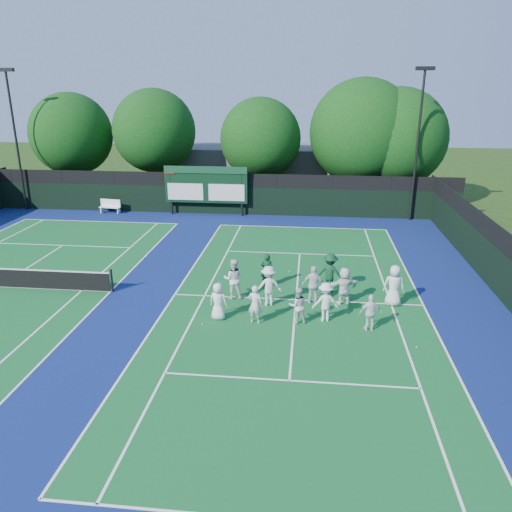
# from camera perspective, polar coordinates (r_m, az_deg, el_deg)

# --- Properties ---
(ground) EXTENTS (120.00, 120.00, 0.00)m
(ground) POSITION_cam_1_polar(r_m,az_deg,el_deg) (21.28, 4.50, -6.13)
(ground) COLOR #203D10
(ground) RESTS_ON ground
(court_apron) EXTENTS (34.00, 32.00, 0.01)m
(court_apron) POSITION_cam_1_polar(r_m,az_deg,el_deg) (23.10, -10.49, -4.30)
(court_apron) COLOR navy
(court_apron) RESTS_ON ground
(near_court) EXTENTS (11.05, 23.85, 0.01)m
(near_court) POSITION_cam_1_polar(r_m,az_deg,el_deg) (22.19, 4.59, -5.01)
(near_court) COLOR #135E27
(near_court) RESTS_ON ground
(back_fence) EXTENTS (34.00, 0.08, 3.00)m
(back_fence) POSITION_cam_1_polar(r_m,az_deg,el_deg) (36.66, -4.04, 6.90)
(back_fence) COLOR black
(back_fence) RESTS_ON ground
(scoreboard) EXTENTS (6.00, 0.21, 3.55)m
(scoreboard) POSITION_cam_1_polar(r_m,az_deg,el_deg) (36.29, -5.77, 8.07)
(scoreboard) COLOR black
(scoreboard) RESTS_ON ground
(clubhouse) EXTENTS (18.00, 6.00, 4.00)m
(clubhouse) POSITION_cam_1_polar(r_m,az_deg,el_deg) (43.90, 3.03, 9.78)
(clubhouse) COLOR #55565A
(clubhouse) RESTS_ON ground
(light_pole_left) EXTENTS (1.20, 0.30, 10.12)m
(light_pole_left) POSITION_cam_1_polar(r_m,az_deg,el_deg) (41.11, -25.96, 13.38)
(light_pole_left) COLOR black
(light_pole_left) RESTS_ON ground
(light_pole_right) EXTENTS (1.20, 0.30, 10.12)m
(light_pole_right) POSITION_cam_1_polar(r_m,az_deg,el_deg) (35.78, 18.15, 13.74)
(light_pole_right) COLOR black
(light_pole_right) RESTS_ON ground
(bench) EXTENTS (1.65, 0.68, 1.02)m
(bench) POSITION_cam_1_polar(r_m,az_deg,el_deg) (38.55, -16.31, 5.54)
(bench) COLOR white
(bench) RESTS_ON ground
(tree_a) EXTENTS (6.45, 6.45, 8.52)m
(tree_a) POSITION_cam_1_polar(r_m,az_deg,el_deg) (43.37, -20.10, 12.74)
(tree_a) COLOR black
(tree_a) RESTS_ON ground
(tree_b) EXTENTS (6.43, 6.43, 8.82)m
(tree_b) POSITION_cam_1_polar(r_m,az_deg,el_deg) (40.84, -11.30, 13.61)
(tree_b) COLOR black
(tree_b) RESTS_ON ground
(tree_c) EXTENTS (6.18, 6.18, 8.20)m
(tree_c) POSITION_cam_1_polar(r_m,az_deg,el_deg) (39.24, 0.75, 13.04)
(tree_c) COLOR black
(tree_c) RESTS_ON ground
(tree_d) EXTENTS (7.84, 7.84, 9.59)m
(tree_d) POSITION_cam_1_polar(r_m,az_deg,el_deg) (39.20, 12.25, 13.39)
(tree_d) COLOR black
(tree_d) RESTS_ON ground
(tree_e) EXTENTS (7.38, 7.38, 8.94)m
(tree_e) POSITION_cam_1_polar(r_m,az_deg,el_deg) (39.58, 15.99, 12.55)
(tree_e) COLOR black
(tree_e) RESTS_ON ground
(tennis_ball_0) EXTENTS (0.07, 0.07, 0.07)m
(tennis_ball_0) POSITION_cam_1_polar(r_m,az_deg,el_deg) (20.06, -6.14, -7.71)
(tennis_ball_0) COLOR gold
(tennis_ball_0) RESTS_ON ground
(tennis_ball_1) EXTENTS (0.07, 0.07, 0.07)m
(tennis_ball_1) POSITION_cam_1_polar(r_m,az_deg,el_deg) (22.67, 4.38, -4.40)
(tennis_ball_1) COLOR gold
(tennis_ball_1) RESTS_ON ground
(tennis_ball_2) EXTENTS (0.07, 0.07, 0.07)m
(tennis_ball_2) POSITION_cam_1_polar(r_m,az_deg,el_deg) (19.22, 17.91, -9.87)
(tennis_ball_2) COLOR gold
(tennis_ball_2) RESTS_ON ground
(tennis_ball_3) EXTENTS (0.07, 0.07, 0.07)m
(tennis_ball_3) POSITION_cam_1_polar(r_m,az_deg,el_deg) (21.50, -1.51, -5.70)
(tennis_ball_3) COLOR gold
(tennis_ball_3) RESTS_ON ground
(tennis_ball_4) EXTENTS (0.07, 0.07, 0.07)m
(tennis_ball_4) POSITION_cam_1_polar(r_m,az_deg,el_deg) (25.43, 3.82, -1.73)
(tennis_ball_4) COLOR gold
(tennis_ball_4) RESTS_ON ground
(tennis_ball_5) EXTENTS (0.07, 0.07, 0.07)m
(tennis_ball_5) POSITION_cam_1_polar(r_m,az_deg,el_deg) (21.22, 8.10, -6.25)
(tennis_ball_5) COLOR gold
(tennis_ball_5) RESTS_ON ground
(player_front_0) EXTENTS (0.86, 0.66, 1.56)m
(player_front_0) POSITION_cam_1_polar(r_m,az_deg,el_deg) (20.15, -4.34, -5.18)
(player_front_0) COLOR white
(player_front_0) RESTS_ON ground
(player_front_1) EXTENTS (0.65, 0.49, 1.61)m
(player_front_1) POSITION_cam_1_polar(r_m,az_deg,el_deg) (19.77, -0.10, -5.53)
(player_front_1) COLOR silver
(player_front_1) RESTS_ON ground
(player_front_2) EXTENTS (0.84, 0.71, 1.52)m
(player_front_2) POSITION_cam_1_polar(r_m,az_deg,el_deg) (19.85, 4.80, -5.65)
(player_front_2) COLOR silver
(player_front_2) RESTS_ON ground
(player_front_3) EXTENTS (1.16, 0.81, 1.63)m
(player_front_3) POSITION_cam_1_polar(r_m,az_deg,el_deg) (20.12, 7.94, -5.23)
(player_front_3) COLOR white
(player_front_3) RESTS_ON ground
(player_front_4) EXTENTS (0.91, 0.50, 1.48)m
(player_front_4) POSITION_cam_1_polar(r_m,az_deg,el_deg) (19.72, 12.96, -6.33)
(player_front_4) COLOR white
(player_front_4) RESTS_ON ground
(player_back_0) EXTENTS (0.94, 0.76, 1.83)m
(player_back_0) POSITION_cam_1_polar(r_m,az_deg,el_deg) (22.01, -2.59, -2.61)
(player_back_0) COLOR white
(player_back_0) RESTS_ON ground
(player_back_1) EXTENTS (1.28, 0.94, 1.78)m
(player_back_1) POSITION_cam_1_polar(r_m,az_deg,el_deg) (21.30, 1.45, -3.43)
(player_back_1) COLOR white
(player_back_1) RESTS_ON ground
(player_back_2) EXTENTS (1.01, 0.44, 1.70)m
(player_back_2) POSITION_cam_1_polar(r_m,az_deg,el_deg) (21.64, 6.60, -3.29)
(player_back_2) COLOR silver
(player_back_2) RESTS_ON ground
(player_back_3) EXTENTS (1.60, 1.04, 1.65)m
(player_back_3) POSITION_cam_1_polar(r_m,az_deg,el_deg) (21.81, 10.02, -3.36)
(player_back_3) COLOR white
(player_back_3) RESTS_ON ground
(player_back_4) EXTENTS (0.96, 0.70, 1.82)m
(player_back_4) POSITION_cam_1_polar(r_m,az_deg,el_deg) (22.07, 15.49, -3.27)
(player_back_4) COLOR silver
(player_back_4) RESTS_ON ground
(coach_left) EXTENTS (0.60, 0.41, 1.61)m
(coach_left) POSITION_cam_1_polar(r_m,az_deg,el_deg) (23.28, 1.26, -1.65)
(coach_left) COLOR #0E361C
(coach_left) RESTS_ON ground
(coach_right) EXTENTS (1.30, 0.89, 1.85)m
(coach_right) POSITION_cam_1_polar(r_m,az_deg,el_deg) (22.89, 8.45, -1.92)
(coach_right) COLOR #0F3A21
(coach_right) RESTS_ON ground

